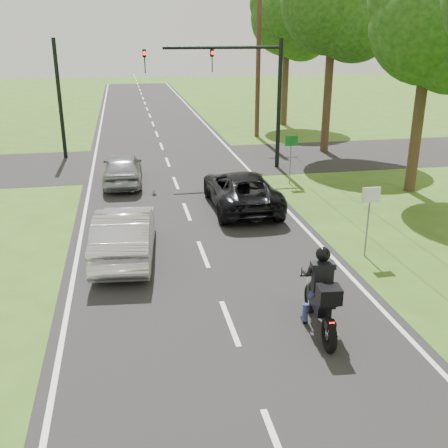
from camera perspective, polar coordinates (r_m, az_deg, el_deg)
The scene contains 15 objects.
ground at distance 12.19m, azimuth 0.62°, elevation -10.71°, with size 140.00×140.00×0.00m, color #395919.
road at distance 21.29m, azimuth -4.72°, elevation 3.04°, with size 8.00×100.00×0.01m, color black.
cross_road at distance 27.06m, azimuth -6.15°, elevation 6.71°, with size 60.00×7.00×0.01m, color black.
motorcycle_rider at distance 11.69m, azimuth 10.55°, elevation -8.09°, with size 0.70×2.34×2.01m.
dark_suv at distance 19.65m, azimuth 1.87°, elevation 3.77°, with size 2.32×5.03×1.40m, color black.
silver_sedan at distance 15.48m, azimuth -10.72°, elevation -0.99°, with size 1.58×4.53×1.49m, color silver.
silver_suv at distance 23.17m, azimuth -10.98°, elevation 5.95°, with size 1.64×4.08×1.39m, color gray.
traffic_signal at distance 24.94m, azimuth 1.85°, elevation 15.29°, with size 6.38×0.44×6.00m.
signal_pole_far at distance 28.60m, azimuth -17.44°, elevation 12.75°, with size 0.20×0.20×6.00m, color black.
utility_pole_far at distance 33.32m, azimuth 3.77°, elevation 18.12°, with size 1.60×0.28×10.00m.
sign_white at distance 15.58m, azimuth 15.59°, elevation 2.02°, with size 0.55×0.07×2.12m.
sign_green at distance 22.83m, azimuth 7.32°, elevation 8.24°, with size 0.55×0.07×2.12m.
tree_row_c at distance 22.43m, azimuth 22.28°, elevation 18.72°, with size 4.80×4.65×8.76m.
tree_row_d at distance 29.26m, azimuth 12.61°, elevation 22.04°, with size 5.76×5.58×10.45m.
tree_row_e at distance 37.84m, azimuth 7.46°, elevation 20.89°, with size 5.28×5.12×9.61m.
Camera 1 is at (-2.09, -10.25, 6.26)m, focal length 42.00 mm.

